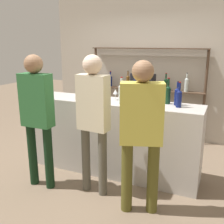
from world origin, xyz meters
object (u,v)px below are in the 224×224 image
at_px(customer_center, 93,113).
at_px(counter_bottle_0, 177,96).
at_px(wine_glass, 115,92).
at_px(customer_right, 141,127).
at_px(counter_bottle_4, 121,93).
at_px(counter_bottle_5, 168,94).
at_px(counter_bottle_3, 179,98).
at_px(counter_bottle_2, 135,93).
at_px(counter_bottle_1, 146,92).
at_px(customer_left, 37,111).
at_px(server_behind_counter, 142,99).

bearing_deg(customer_center, counter_bottle_0, -45.84).
height_order(wine_glass, customer_right, customer_right).
height_order(counter_bottle_4, customer_right, customer_right).
distance_m(counter_bottle_5, wine_glass, 0.75).
distance_m(counter_bottle_4, wine_glass, 0.26).
distance_m(counter_bottle_3, wine_glass, 0.92).
height_order(counter_bottle_3, counter_bottle_5, counter_bottle_5).
bearing_deg(counter_bottle_2, customer_center, -115.22).
distance_m(counter_bottle_0, wine_glass, 0.88).
relative_size(counter_bottle_1, customer_left, 0.21).
relative_size(wine_glass, server_behind_counter, 0.09).
distance_m(counter_bottle_2, counter_bottle_3, 0.61).
bearing_deg(counter_bottle_4, counter_bottle_2, 45.34).
relative_size(counter_bottle_0, counter_bottle_1, 0.88).
distance_m(customer_left, server_behind_counter, 1.89).
bearing_deg(counter_bottle_4, customer_left, -143.81).
xyz_separation_m(counter_bottle_3, customer_right, (-0.25, -0.76, -0.20)).
relative_size(counter_bottle_0, server_behind_counter, 0.20).
bearing_deg(counter_bottle_5, wine_glass, -175.75).
bearing_deg(counter_bottle_0, customer_left, -151.49).
relative_size(customer_center, customer_left, 1.00).
relative_size(counter_bottle_0, counter_bottle_3, 0.98).
relative_size(counter_bottle_4, customer_center, 0.21).
distance_m(counter_bottle_0, counter_bottle_5, 0.13).
relative_size(counter_bottle_3, counter_bottle_5, 0.93).
bearing_deg(counter_bottle_1, counter_bottle_0, -4.97).
bearing_deg(customer_center, counter_bottle_1, -25.38).
relative_size(customer_right, server_behind_counter, 1.08).
xyz_separation_m(counter_bottle_0, counter_bottle_2, (-0.57, -0.07, 0.01)).
height_order(counter_bottle_0, server_behind_counter, server_behind_counter).
distance_m(counter_bottle_0, counter_bottle_2, 0.57).
relative_size(counter_bottle_5, server_behind_counter, 0.22).
relative_size(wine_glass, customer_center, 0.08).
bearing_deg(counter_bottle_1, counter_bottle_4, -137.18).
distance_m(counter_bottle_1, counter_bottle_5, 0.30).
xyz_separation_m(counter_bottle_2, server_behind_counter, (-0.15, 0.86, -0.28)).
height_order(counter_bottle_1, counter_bottle_3, counter_bottle_1).
height_order(counter_bottle_1, counter_bottle_2, counter_bottle_1).
height_order(counter_bottle_5, customer_right, customer_right).
xyz_separation_m(counter_bottle_1, customer_left, (-1.17, -0.91, -0.18)).
bearing_deg(customer_left, server_behind_counter, -28.94).
bearing_deg(counter_bottle_0, server_behind_counter, 132.25).
xyz_separation_m(counter_bottle_3, server_behind_counter, (-0.76, 0.89, -0.27)).
height_order(customer_right, server_behind_counter, customer_right).
xyz_separation_m(counter_bottle_3, counter_bottle_5, (-0.17, 0.13, 0.01)).
xyz_separation_m(counter_bottle_5, customer_left, (-1.47, -0.90, -0.18)).
xyz_separation_m(customer_center, customer_right, (0.66, -0.15, -0.05)).
bearing_deg(wine_glass, server_behind_counter, 79.22).
height_order(counter_bottle_5, customer_center, customer_center).
height_order(counter_bottle_3, counter_bottle_4, counter_bottle_4).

